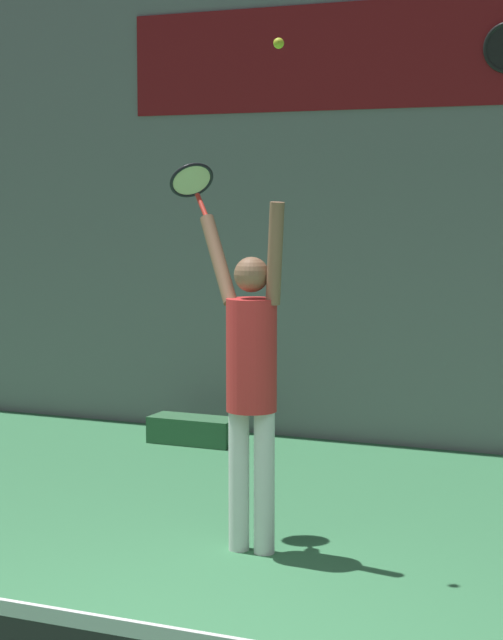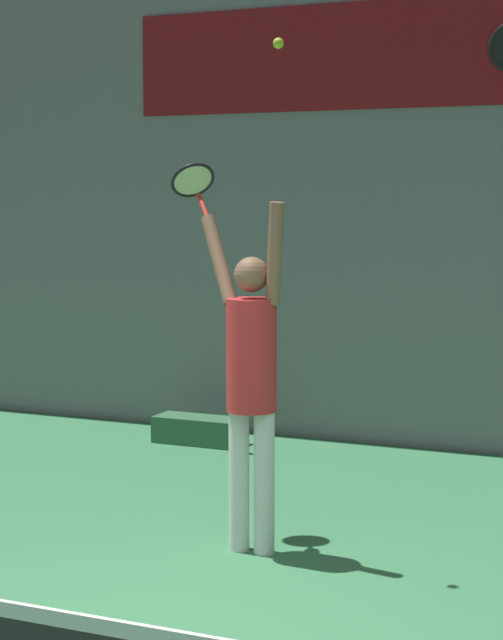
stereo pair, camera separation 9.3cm
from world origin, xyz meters
TOP-DOWN VIEW (x-y plane):
  - back_wall at (0.00, 5.32)m, footprint 18.00×0.10m
  - sponsor_banner at (0.00, 5.26)m, footprint 5.81×0.02m
  - tennis_player at (-0.25, 1.89)m, footprint 0.72×0.44m
  - tennis_racket at (-0.84, 2.27)m, footprint 0.40×0.38m
  - tennis_ball at (-0.04, 1.82)m, footprint 0.06×0.06m
  - water_bottle at (-1.49, 4.42)m, footprint 0.07×0.07m
  - equipment_bag at (-2.02, 4.63)m, footprint 0.80×0.33m

SIDE VIEW (x-z plane):
  - water_bottle at x=-1.49m, z-range -0.01..0.24m
  - equipment_bag at x=-2.02m, z-range 0.00..0.24m
  - tennis_player at x=-0.25m, z-range 0.04..2.24m
  - tennis_racket at x=-0.84m, z-range 2.13..2.50m
  - back_wall at x=0.00m, z-range 0.00..5.00m
  - tennis_ball at x=-0.04m, z-range 3.09..3.15m
  - sponsor_banner at x=0.00m, z-range 2.99..3.93m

